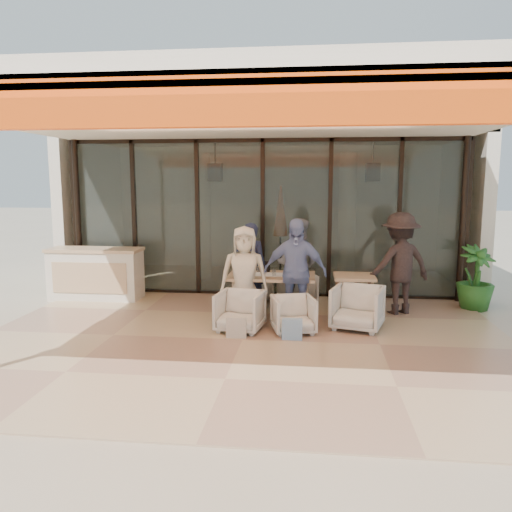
{
  "coord_description": "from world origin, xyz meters",
  "views": [
    {
      "loc": [
        1.0,
        -7.08,
        2.36
      ],
      "look_at": [
        0.1,
        0.9,
        1.15
      ],
      "focal_mm": 35.0,
      "sensor_mm": 36.0,
      "label": 1
    }
  ],
  "objects_px": {
    "chair_far_right": "(297,287)",
    "chair_near_right": "(293,313)",
    "host_counter": "(96,273)",
    "potted_palm": "(475,278)",
    "diner_navy": "(251,266)",
    "chair_near_left": "(240,309)",
    "diner_periwinkle": "(295,272)",
    "diner_grey": "(297,265)",
    "side_chair": "(357,306)",
    "diner_cream": "(244,275)",
    "standing_woman": "(400,264)",
    "dining_table": "(271,278)",
    "side_table": "(354,281)",
    "chair_far_left": "(254,287)"
  },
  "relations": [
    {
      "from": "chair_far_right",
      "to": "chair_near_right",
      "type": "xyz_separation_m",
      "value": [
        0.0,
        -1.9,
        -0.01
      ]
    },
    {
      "from": "host_counter",
      "to": "potted_palm",
      "type": "relative_size",
      "value": 1.54
    },
    {
      "from": "diner_navy",
      "to": "potted_palm",
      "type": "distance_m",
      "value": 4.14
    },
    {
      "from": "chair_near_left",
      "to": "diner_periwinkle",
      "type": "xyz_separation_m",
      "value": [
        0.84,
        0.5,
        0.53
      ]
    },
    {
      "from": "host_counter",
      "to": "chair_near_left",
      "type": "relative_size",
      "value": 2.61
    },
    {
      "from": "chair_far_right",
      "to": "diner_grey",
      "type": "height_order",
      "value": "diner_grey"
    },
    {
      "from": "host_counter",
      "to": "diner_periwinkle",
      "type": "xyz_separation_m",
      "value": [
        4.02,
        -1.31,
        0.35
      ]
    },
    {
      "from": "side_chair",
      "to": "chair_near_right",
      "type": "bearing_deg",
      "value": -146.63
    },
    {
      "from": "diner_grey",
      "to": "diner_cream",
      "type": "xyz_separation_m",
      "value": [
        -0.84,
        -0.9,
        -0.04
      ]
    },
    {
      "from": "chair_near_left",
      "to": "diner_navy",
      "type": "height_order",
      "value": "diner_navy"
    },
    {
      "from": "chair_near_right",
      "to": "standing_woman",
      "type": "xyz_separation_m",
      "value": [
        1.82,
        1.34,
        0.59
      ]
    },
    {
      "from": "dining_table",
      "to": "chair_far_right",
      "type": "relative_size",
      "value": 2.23
    },
    {
      "from": "side_chair",
      "to": "standing_woman",
      "type": "relative_size",
      "value": 0.43
    },
    {
      "from": "chair_near_right",
      "to": "standing_woman",
      "type": "distance_m",
      "value": 2.33
    },
    {
      "from": "chair_near_left",
      "to": "side_table",
      "type": "xyz_separation_m",
      "value": [
        1.85,
        1.05,
        0.28
      ]
    },
    {
      "from": "host_counter",
      "to": "side_chair",
      "type": "height_order",
      "value": "host_counter"
    },
    {
      "from": "host_counter",
      "to": "diner_navy",
      "type": "xyz_separation_m",
      "value": [
        3.18,
        -0.41,
        0.28
      ]
    },
    {
      "from": "host_counter",
      "to": "diner_cream",
      "type": "distance_m",
      "value": 3.45
    },
    {
      "from": "diner_grey",
      "to": "potted_palm",
      "type": "height_order",
      "value": "diner_grey"
    },
    {
      "from": "diner_grey",
      "to": "side_table",
      "type": "distance_m",
      "value": 1.09
    },
    {
      "from": "dining_table",
      "to": "diner_grey",
      "type": "bearing_deg",
      "value": 45.97
    },
    {
      "from": "chair_near_left",
      "to": "standing_woman",
      "type": "height_order",
      "value": "standing_woman"
    },
    {
      "from": "diner_cream",
      "to": "potted_palm",
      "type": "relative_size",
      "value": 1.36
    },
    {
      "from": "chair_near_left",
      "to": "diner_navy",
      "type": "xyz_separation_m",
      "value": [
        0.0,
        1.4,
        0.45
      ]
    },
    {
      "from": "chair_far_left",
      "to": "diner_navy",
      "type": "xyz_separation_m",
      "value": [
        0.0,
        -0.5,
        0.5
      ]
    },
    {
      "from": "chair_far_right",
      "to": "diner_periwinkle",
      "type": "bearing_deg",
      "value": 71.38
    },
    {
      "from": "diner_navy",
      "to": "side_chair",
      "type": "relative_size",
      "value": 2.08
    },
    {
      "from": "standing_woman",
      "to": "side_chair",
      "type": "bearing_deg",
      "value": 29.85
    },
    {
      "from": "dining_table",
      "to": "potted_palm",
      "type": "distance_m",
      "value": 3.81
    },
    {
      "from": "host_counter",
      "to": "diner_grey",
      "type": "bearing_deg",
      "value": -5.8
    },
    {
      "from": "diner_periwinkle",
      "to": "chair_far_right",
      "type": "bearing_deg",
      "value": 91.63
    },
    {
      "from": "diner_periwinkle",
      "to": "side_chair",
      "type": "bearing_deg",
      "value": -9.36
    },
    {
      "from": "chair_near_left",
      "to": "diner_cream",
      "type": "height_order",
      "value": "diner_cream"
    },
    {
      "from": "host_counter",
      "to": "chair_near_left",
      "type": "distance_m",
      "value": 3.66
    },
    {
      "from": "host_counter",
      "to": "chair_far_left",
      "type": "xyz_separation_m",
      "value": [
        3.18,
        0.09,
        -0.22
      ]
    },
    {
      "from": "chair_near_right",
      "to": "side_table",
      "type": "xyz_separation_m",
      "value": [
        1.01,
        1.05,
        0.32
      ]
    },
    {
      "from": "diner_cream",
      "to": "side_chair",
      "type": "relative_size",
      "value": 2.09
    },
    {
      "from": "dining_table",
      "to": "diner_periwinkle",
      "type": "relative_size",
      "value": 0.85
    },
    {
      "from": "dining_table",
      "to": "side_chair",
      "type": "distance_m",
      "value": 1.61
    },
    {
      "from": "side_chair",
      "to": "potted_palm",
      "type": "distance_m",
      "value": 2.75
    },
    {
      "from": "chair_far_left",
      "to": "chair_far_right",
      "type": "relative_size",
      "value": 0.93
    },
    {
      "from": "dining_table",
      "to": "diner_cream",
      "type": "height_order",
      "value": "diner_cream"
    },
    {
      "from": "diner_navy",
      "to": "side_chair",
      "type": "height_order",
      "value": "diner_navy"
    },
    {
      "from": "standing_woman",
      "to": "potted_palm",
      "type": "height_order",
      "value": "standing_woman"
    },
    {
      "from": "dining_table",
      "to": "side_table",
      "type": "distance_m",
      "value": 1.44
    },
    {
      "from": "dining_table",
      "to": "standing_woman",
      "type": "height_order",
      "value": "standing_woman"
    },
    {
      "from": "chair_far_right",
      "to": "chair_far_left",
      "type": "bearing_deg",
      "value": -18.62
    },
    {
      "from": "diner_navy",
      "to": "diner_grey",
      "type": "xyz_separation_m",
      "value": [
        0.84,
        0.0,
        0.04
      ]
    },
    {
      "from": "standing_woman",
      "to": "chair_near_left",
      "type": "bearing_deg",
      "value": 4.5
    },
    {
      "from": "chair_near_left",
      "to": "side_chair",
      "type": "bearing_deg",
      "value": 18.03
    }
  ]
}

